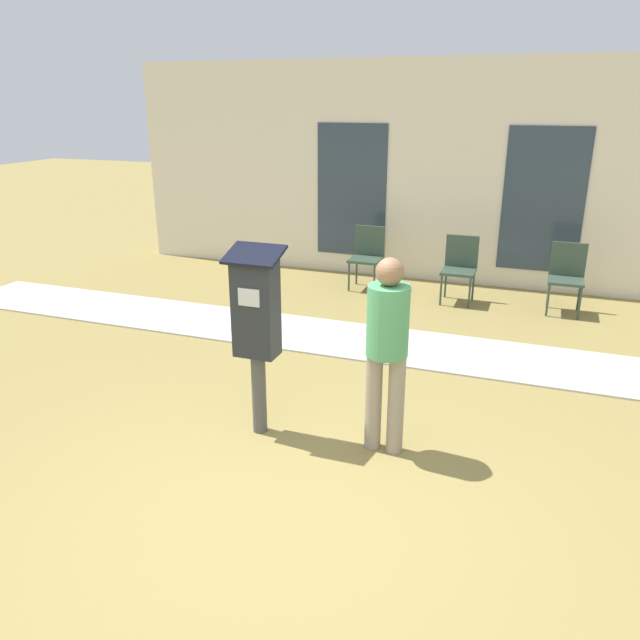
# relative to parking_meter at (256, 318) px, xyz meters

# --- Properties ---
(ground_plane) EXTENTS (40.00, 40.00, 0.00)m
(ground_plane) POSITION_rel_parking_meter_xyz_m (0.60, -0.89, -1.02)
(ground_plane) COLOR olive
(sidewalk) EXTENTS (12.00, 1.10, 0.02)m
(sidewalk) POSITION_rel_parking_meter_xyz_m (0.60, 2.24, -1.01)
(sidewalk) COLOR #B7B2A8
(sidewalk) RESTS_ON ground
(building_facade) EXTENTS (10.00, 0.26, 3.20)m
(building_facade) POSITION_rel_parking_meter_xyz_m (0.60, 5.20, 0.58)
(building_facade) COLOR beige
(building_facade) RESTS_ON ground
(parking_meter) EXTENTS (0.44, 0.31, 1.59)m
(parking_meter) POSITION_rel_parking_meter_xyz_m (0.00, 0.00, 0.00)
(parking_meter) COLOR #4C4C4C
(parking_meter) RESTS_ON ground
(person_standing) EXTENTS (0.32, 0.32, 1.58)m
(person_standing) POSITION_rel_parking_meter_xyz_m (1.05, 0.07, -0.09)
(person_standing) COLOR gray
(person_standing) RESTS_ON ground
(outdoor_chair_left) EXTENTS (0.44, 0.44, 0.90)m
(outdoor_chair_left) POSITION_rel_parking_meter_xyz_m (-0.32, 4.38, -0.49)
(outdoor_chair_left) COLOR #334738
(outdoor_chair_left) RESTS_ON ground
(outdoor_chair_middle) EXTENTS (0.44, 0.44, 0.90)m
(outdoor_chair_middle) POSITION_rel_parking_meter_xyz_m (1.04, 4.18, -0.49)
(outdoor_chair_middle) COLOR #334738
(outdoor_chair_middle) RESTS_ON ground
(outdoor_chair_right) EXTENTS (0.44, 0.44, 0.90)m
(outdoor_chair_right) POSITION_rel_parking_meter_xyz_m (2.40, 4.21, -0.49)
(outdoor_chair_right) COLOR #334738
(outdoor_chair_right) RESTS_ON ground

